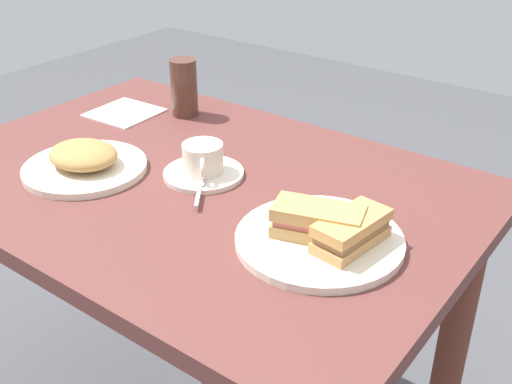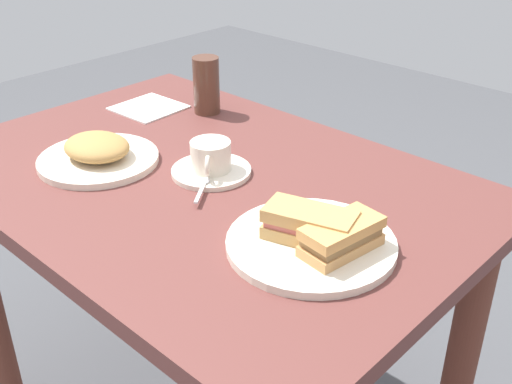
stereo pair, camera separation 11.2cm
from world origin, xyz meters
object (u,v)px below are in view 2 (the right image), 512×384
(sandwich_front, at_px, (310,225))
(napkin, at_px, (149,108))
(dining_table, at_px, (204,232))
(side_plate, at_px, (98,160))
(coffee_cup, at_px, (211,155))
(drinking_glass, at_px, (206,85))
(sandwich_plate, at_px, (311,244))
(coffee_saucer, at_px, (211,171))
(spoon, at_px, (203,185))
(sandwich_back, at_px, (342,237))

(sandwich_front, height_order, napkin, sandwich_front)
(dining_table, relative_size, side_plate, 4.43)
(dining_table, distance_m, sandwich_front, 0.37)
(coffee_cup, xyz_separation_m, drinking_glass, (0.25, -0.22, 0.03))
(sandwich_plate, xyz_separation_m, coffee_saucer, (0.31, -0.07, -0.00))
(coffee_saucer, distance_m, spoon, 0.08)
(coffee_cup, height_order, drinking_glass, drinking_glass)
(sandwich_plate, relative_size, sandwich_back, 1.96)
(drinking_glass, bearing_deg, dining_table, 135.12)
(dining_table, relative_size, coffee_saucer, 6.86)
(dining_table, xyz_separation_m, napkin, (0.37, -0.16, 0.14))
(coffee_cup, xyz_separation_m, side_plate, (0.21, 0.12, -0.03))
(sandwich_back, height_order, coffee_cup, coffee_cup)
(sandwich_plate, bearing_deg, drinking_glass, -27.42)
(spoon, distance_m, drinking_glass, 0.41)
(drinking_glass, bearing_deg, sandwich_front, 152.35)
(coffee_cup, bearing_deg, side_plate, 31.22)
(spoon, bearing_deg, sandwich_front, 177.89)
(sandwich_plate, xyz_separation_m, spoon, (0.27, -0.01, 0.01))
(spoon, relative_size, side_plate, 0.35)
(sandwich_back, distance_m, coffee_saucer, 0.37)
(coffee_saucer, distance_m, side_plate, 0.24)
(sandwich_back, relative_size, side_plate, 0.57)
(side_plate, relative_size, napkin, 1.64)
(dining_table, bearing_deg, coffee_saucer, -115.88)
(sandwich_plate, distance_m, drinking_glass, 0.64)
(sandwich_plate, distance_m, napkin, 0.72)
(drinking_glass, bearing_deg, coffee_cup, 138.55)
(coffee_cup, xyz_separation_m, spoon, (-0.04, 0.06, -0.03))
(coffee_cup, relative_size, side_plate, 0.38)
(drinking_glass, bearing_deg, sandwich_back, 155.29)
(coffee_saucer, relative_size, side_plate, 0.65)
(sandwich_front, height_order, coffee_saucer, sandwich_front)
(sandwich_front, distance_m, napkin, 0.72)
(coffee_saucer, height_order, drinking_glass, drinking_glass)
(sandwich_back, distance_m, napkin, 0.77)
(sandwich_front, height_order, sandwich_back, sandwich_front)
(sandwich_front, xyz_separation_m, napkin, (0.68, -0.21, -0.04))
(sandwich_back, bearing_deg, sandwich_front, 10.01)
(dining_table, bearing_deg, napkin, -23.11)
(spoon, xyz_separation_m, side_plate, (0.25, 0.07, -0.01))
(drinking_glass, bearing_deg, spoon, 136.22)
(napkin, bearing_deg, side_plate, 123.03)
(coffee_cup, relative_size, napkin, 0.63)
(sandwich_front, xyz_separation_m, coffee_cup, (0.31, -0.07, 0.00))
(side_plate, distance_m, drinking_glass, 0.36)
(sandwich_back, bearing_deg, drinking_glass, -24.71)
(coffee_cup, bearing_deg, sandwich_plate, 167.49)
(side_plate, bearing_deg, coffee_cup, -148.78)
(sandwich_front, height_order, coffee_cup, same)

